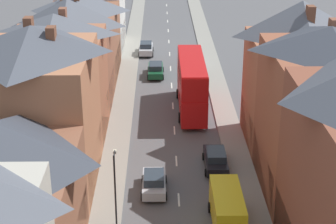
{
  "coord_description": "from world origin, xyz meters",
  "views": [
    {
      "loc": [
        -1.33,
        -16.96,
        21.72
      ],
      "look_at": [
        -0.59,
        30.2,
        1.77
      ],
      "focal_mm": 60.0,
      "sensor_mm": 36.0,
      "label": 1
    }
  ],
  "objects_px": {
    "car_near_blue": "(154,182)",
    "car_parked_right_a": "(146,48)",
    "car_near_silver": "(156,69)",
    "car_mid_black": "(216,159)",
    "delivery_van": "(227,207)",
    "car_parked_left_a": "(195,58)",
    "street_lamp": "(115,186)",
    "double_decker_bus_lead": "(191,84)"
  },
  "relations": [
    {
      "from": "car_near_blue",
      "to": "car_parked_right_a",
      "type": "xyz_separation_m",
      "value": [
        -1.3,
        34.75,
        0.03
      ]
    },
    {
      "from": "car_near_blue",
      "to": "car_near_silver",
      "type": "height_order",
      "value": "same"
    },
    {
      "from": "car_mid_black",
      "to": "delivery_van",
      "type": "relative_size",
      "value": 0.85
    },
    {
      "from": "car_parked_left_a",
      "to": "car_parked_right_a",
      "type": "distance_m",
      "value": 7.56
    },
    {
      "from": "car_near_silver",
      "to": "street_lamp",
      "type": "distance_m",
      "value": 30.92
    },
    {
      "from": "street_lamp",
      "to": "car_near_silver",
      "type": "bearing_deg",
      "value": 85.44
    },
    {
      "from": "car_parked_right_a",
      "to": "delivery_van",
      "type": "xyz_separation_m",
      "value": [
        6.2,
        -39.08,
        0.51
      ]
    },
    {
      "from": "car_parked_left_a",
      "to": "car_parked_right_a",
      "type": "bearing_deg",
      "value": 145.12
    },
    {
      "from": "street_lamp",
      "to": "car_parked_right_a",
      "type": "bearing_deg",
      "value": 88.33
    },
    {
      "from": "car_near_blue",
      "to": "car_parked_left_a",
      "type": "distance_m",
      "value": 30.82
    },
    {
      "from": "car_parked_right_a",
      "to": "delivery_van",
      "type": "relative_size",
      "value": 0.79
    },
    {
      "from": "car_near_silver",
      "to": "car_parked_left_a",
      "type": "relative_size",
      "value": 1.03
    },
    {
      "from": "double_decker_bus_lead",
      "to": "car_near_blue",
      "type": "height_order",
      "value": "double_decker_bus_lead"
    },
    {
      "from": "car_near_silver",
      "to": "car_parked_left_a",
      "type": "bearing_deg",
      "value": 41.45
    },
    {
      "from": "car_parked_left_a",
      "to": "street_lamp",
      "type": "distance_m",
      "value": 35.89
    },
    {
      "from": "double_decker_bus_lead",
      "to": "car_parked_right_a",
      "type": "xyz_separation_m",
      "value": [
        -4.89,
        19.12,
        -1.99
      ]
    },
    {
      "from": "car_near_silver",
      "to": "double_decker_bus_lead",
      "type": "bearing_deg",
      "value": -71.06
    },
    {
      "from": "car_near_blue",
      "to": "delivery_van",
      "type": "bearing_deg",
      "value": -41.44
    },
    {
      "from": "car_parked_left_a",
      "to": "delivery_van",
      "type": "distance_m",
      "value": 34.76
    },
    {
      "from": "double_decker_bus_lead",
      "to": "car_parked_left_a",
      "type": "height_order",
      "value": "double_decker_bus_lead"
    },
    {
      "from": "car_parked_left_a",
      "to": "car_parked_right_a",
      "type": "height_order",
      "value": "car_parked_right_a"
    },
    {
      "from": "car_parked_left_a",
      "to": "car_parked_right_a",
      "type": "relative_size",
      "value": 1.09
    },
    {
      "from": "car_mid_black",
      "to": "delivery_van",
      "type": "xyz_separation_m",
      "value": [
        -0.0,
        -7.9,
        0.53
      ]
    },
    {
      "from": "car_parked_left_a",
      "to": "delivery_van",
      "type": "xyz_separation_m",
      "value": [
        0.0,
        -34.76,
        0.51
      ]
    },
    {
      "from": "car_near_blue",
      "to": "car_near_silver",
      "type": "distance_m",
      "value": 26.1
    },
    {
      "from": "car_near_blue",
      "to": "car_mid_black",
      "type": "xyz_separation_m",
      "value": [
        4.9,
        3.57,
        0.01
      ]
    },
    {
      "from": "street_lamp",
      "to": "delivery_van",
      "type": "bearing_deg",
      "value": 2.3
    },
    {
      "from": "car_mid_black",
      "to": "delivery_van",
      "type": "distance_m",
      "value": 7.92
    },
    {
      "from": "car_parked_right_a",
      "to": "car_mid_black",
      "type": "distance_m",
      "value": 31.79
    },
    {
      "from": "car_near_silver",
      "to": "car_near_blue",
      "type": "bearing_deg",
      "value": -90.0
    },
    {
      "from": "double_decker_bus_lead",
      "to": "car_near_silver",
      "type": "relative_size",
      "value": 2.37
    },
    {
      "from": "double_decker_bus_lead",
      "to": "car_mid_black",
      "type": "distance_m",
      "value": 12.3
    },
    {
      "from": "car_parked_left_a",
      "to": "car_mid_black",
      "type": "bearing_deg",
      "value": -90.0
    },
    {
      "from": "double_decker_bus_lead",
      "to": "delivery_van",
      "type": "relative_size",
      "value": 2.08
    },
    {
      "from": "car_near_silver",
      "to": "car_parked_right_a",
      "type": "height_order",
      "value": "car_parked_right_a"
    },
    {
      "from": "car_near_silver",
      "to": "car_parked_right_a",
      "type": "distance_m",
      "value": 8.75
    },
    {
      "from": "car_near_silver",
      "to": "delivery_van",
      "type": "bearing_deg",
      "value": -80.85
    },
    {
      "from": "car_mid_black",
      "to": "car_parked_left_a",
      "type": "bearing_deg",
      "value": 90.0
    },
    {
      "from": "car_mid_black",
      "to": "delivery_van",
      "type": "height_order",
      "value": "delivery_van"
    },
    {
      "from": "car_mid_black",
      "to": "double_decker_bus_lead",
      "type": "bearing_deg",
      "value": 96.19
    },
    {
      "from": "car_near_blue",
      "to": "car_parked_left_a",
      "type": "height_order",
      "value": "car_parked_left_a"
    },
    {
      "from": "double_decker_bus_lead",
      "to": "car_parked_left_a",
      "type": "xyz_separation_m",
      "value": [
        1.31,
        14.79,
        -1.99
      ]
    }
  ]
}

